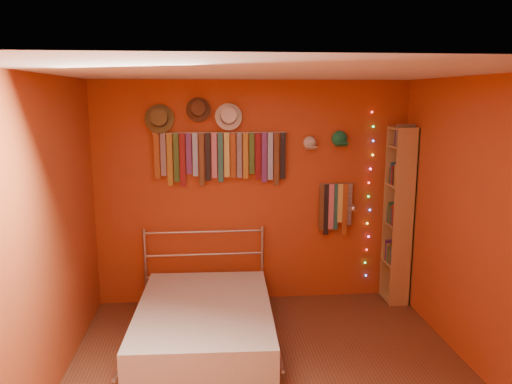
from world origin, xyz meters
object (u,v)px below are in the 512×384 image
object	(u,v)px
reading_lamp	(353,208)
tie_rack	(221,155)
bed	(204,322)
bookshelf	(402,215)

from	to	relation	value
reading_lamp	tie_rack	bearing A→B (deg)	174.28
reading_lamp	bed	world-z (taller)	reading_lamp
bookshelf	bed	xyz separation A→B (m)	(-2.22, -0.81, -0.81)
tie_rack	bookshelf	distance (m)	2.13
tie_rack	bed	size ratio (longest dim) A/B	0.78
reading_lamp	bookshelf	xyz separation A→B (m)	(0.57, -0.01, -0.09)
bed	bookshelf	bearing A→B (deg)	22.25
tie_rack	reading_lamp	world-z (taller)	tie_rack
tie_rack	bed	xyz separation A→B (m)	(-0.20, -0.97, -1.48)
reading_lamp	bookshelf	distance (m)	0.57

